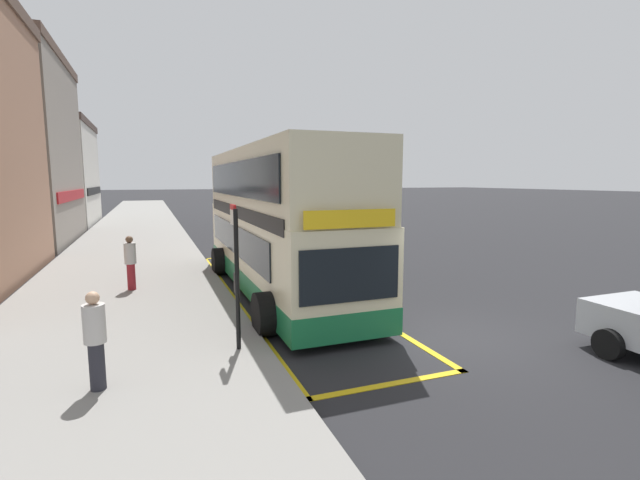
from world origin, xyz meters
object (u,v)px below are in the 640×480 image
object	(u,v)px
parked_car_white_ahead	(264,212)
pedestrian_further_back	(95,337)
bus_stop_sign	(236,266)
pedestrian_waiting_near_sign	(130,261)
double_decker_bus	(276,226)

from	to	relation	value
parked_car_white_ahead	pedestrian_further_back	xyz separation A→B (m)	(-9.96, -29.44, 0.21)
bus_stop_sign	pedestrian_further_back	world-z (taller)	bus_stop_sign
bus_stop_sign	parked_car_white_ahead	distance (m)	29.42
parked_car_white_ahead	pedestrian_further_back	bearing A→B (deg)	72.36
parked_car_white_ahead	pedestrian_waiting_near_sign	xyz separation A→B (m)	(-9.68, -22.51, 0.24)
bus_stop_sign	pedestrian_further_back	distance (m)	2.75
double_decker_bus	pedestrian_waiting_near_sign	distance (m)	4.55
bus_stop_sign	parked_car_white_ahead	bearing A→B (deg)	75.17
double_decker_bus	pedestrian_further_back	size ratio (longest dim) A/B	6.84
pedestrian_further_back	parked_car_white_ahead	bearing A→B (deg)	71.30
bus_stop_sign	parked_car_white_ahead	xyz separation A→B (m)	(7.53, 28.43, -1.00)
pedestrian_waiting_near_sign	pedestrian_further_back	distance (m)	6.93
pedestrian_waiting_near_sign	pedestrian_further_back	xyz separation A→B (m)	(-0.28, -6.93, -0.03)
double_decker_bus	bus_stop_sign	distance (m)	5.24
parked_car_white_ahead	pedestrian_further_back	distance (m)	31.08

